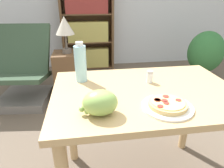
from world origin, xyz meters
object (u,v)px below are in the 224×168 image
(pizza_on_plate, at_px, (167,105))
(table_lamp, at_px, (65,27))
(grape_bunch, at_px, (100,103))
(bookshelf, at_px, (88,30))
(potted_plant_floor, at_px, (205,54))
(salt_shaker, at_px, (150,77))
(drink_bottle, at_px, (81,63))
(side_table, at_px, (69,76))
(lounge_chair_near, at_px, (23,79))

(pizza_on_plate, relative_size, table_lamp, 0.59)
(grape_bunch, xyz_separation_m, bookshelf, (0.03, 2.64, -0.13))
(grape_bunch, distance_m, potted_plant_floor, 2.53)
(pizza_on_plate, distance_m, salt_shaker, 0.30)
(drink_bottle, bearing_deg, side_table, 98.28)
(salt_shaker, distance_m, table_lamp, 1.39)
(salt_shaker, distance_m, potted_plant_floor, 2.09)
(pizza_on_plate, xyz_separation_m, grape_bunch, (-0.32, -0.01, 0.04))
(salt_shaker, xyz_separation_m, side_table, (-0.58, 1.26, -0.47))
(table_lamp, bearing_deg, grape_bunch, -80.86)
(drink_bottle, relative_size, lounge_chair_near, 0.27)
(potted_plant_floor, bearing_deg, salt_shaker, -131.78)
(salt_shaker, bearing_deg, pizza_on_plate, -91.43)
(table_lamp, height_order, potted_plant_floor, table_lamp)
(pizza_on_plate, distance_m, side_table, 1.72)
(side_table, relative_size, potted_plant_floor, 0.79)
(lounge_chair_near, bearing_deg, side_table, 7.55)
(bookshelf, bearing_deg, salt_shaker, -82.72)
(grape_bunch, xyz_separation_m, potted_plant_floor, (1.70, 1.84, -0.38))
(grape_bunch, relative_size, drink_bottle, 0.72)
(drink_bottle, relative_size, potted_plant_floor, 0.33)
(grape_bunch, bearing_deg, lounge_chair_near, 116.98)
(drink_bottle, xyz_separation_m, side_table, (-0.17, 1.17, -0.55))
(salt_shaker, relative_size, lounge_chair_near, 0.08)
(bookshelf, xyz_separation_m, side_table, (-0.28, -1.07, -0.36))
(lounge_chair_near, height_order, side_table, lounge_chair_near)
(salt_shaker, bearing_deg, potted_plant_floor, 48.22)
(pizza_on_plate, relative_size, lounge_chair_near, 0.28)
(drink_bottle, relative_size, side_table, 0.41)
(lounge_chair_near, distance_m, potted_plant_floor, 2.51)
(salt_shaker, bearing_deg, lounge_chair_near, 131.80)
(salt_shaker, distance_m, bookshelf, 2.36)
(drink_bottle, distance_m, salt_shaker, 0.42)
(pizza_on_plate, bearing_deg, bookshelf, 96.31)
(bookshelf, distance_m, potted_plant_floor, 1.87)
(grape_bunch, distance_m, bookshelf, 2.64)
(drink_bottle, relative_size, table_lamp, 0.59)
(bookshelf, distance_m, table_lamp, 1.13)
(side_table, bearing_deg, drink_bottle, -81.72)
(grape_bunch, height_order, potted_plant_floor, grape_bunch)
(grape_bunch, height_order, table_lamp, table_lamp)
(potted_plant_floor, bearing_deg, bookshelf, 154.36)
(drink_bottle, xyz_separation_m, salt_shaker, (0.41, -0.09, -0.08))
(pizza_on_plate, xyz_separation_m, potted_plant_floor, (1.38, 1.83, -0.33))
(grape_bunch, bearing_deg, drink_bottle, 101.69)
(drink_bottle, relative_size, bookshelf, 0.18)
(lounge_chair_near, xyz_separation_m, bookshelf, (0.82, 1.09, 0.36))
(pizza_on_plate, xyz_separation_m, salt_shaker, (0.01, 0.30, 0.02))
(table_lamp, relative_size, potted_plant_floor, 0.56)
(potted_plant_floor, bearing_deg, lounge_chair_near, -173.46)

